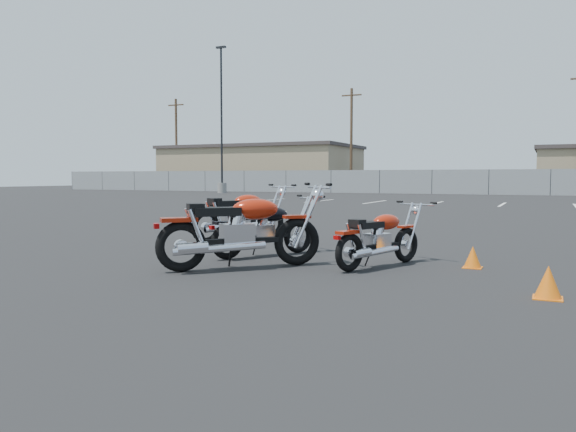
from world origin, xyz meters
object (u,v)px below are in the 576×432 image
at_px(motorcycle_second_black, 264,229).
at_px(motorcycle_rear_red, 379,238).
at_px(motorcycle_front_red, 240,215).
at_px(motorcycle_third_red, 241,230).

height_order(motorcycle_second_black, motorcycle_rear_red, motorcycle_second_black).
distance_m(motorcycle_front_red, motorcycle_rear_red, 3.91).
distance_m(motorcycle_front_red, motorcycle_second_black, 2.21).
relative_size(motorcycle_third_red, motorcycle_rear_red, 1.13).
xyz_separation_m(motorcycle_front_red, motorcycle_second_black, (1.41, -1.69, -0.07)).
bearing_deg(motorcycle_front_red, motorcycle_rear_red, -30.18).
height_order(motorcycle_second_black, motorcycle_third_red, motorcycle_third_red).
bearing_deg(motorcycle_third_red, motorcycle_front_red, 120.01).
distance_m(motorcycle_front_red, motorcycle_third_red, 3.38).
xyz_separation_m(motorcycle_second_black, motorcycle_rear_red, (1.97, -0.27, -0.03)).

